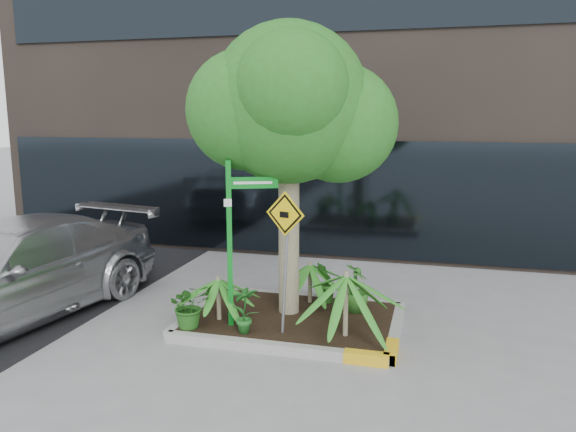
% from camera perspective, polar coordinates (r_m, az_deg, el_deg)
% --- Properties ---
extents(ground, '(80.00, 80.00, 0.00)m').
position_cam_1_polar(ground, '(8.78, -1.33, -11.56)').
color(ground, gray).
rests_on(ground, ground).
extents(planter, '(3.35, 2.36, 0.15)m').
position_cam_1_polar(planter, '(8.93, 0.62, -10.47)').
color(planter, '#9E9E99').
rests_on(planter, ground).
extents(tree, '(3.13, 2.77, 4.69)m').
position_cam_1_polar(tree, '(8.60, 0.11, 11.35)').
color(tree, tan).
rests_on(tree, ground).
extents(palm_front, '(1.07, 1.07, 1.19)m').
position_cam_1_polar(palm_front, '(7.95, 5.95, -6.04)').
color(palm_front, tan).
rests_on(palm_front, ground).
extents(palm_left, '(0.77, 0.77, 0.86)m').
position_cam_1_polar(palm_left, '(8.67, -7.10, -6.41)').
color(palm_left, tan).
rests_on(palm_left, ground).
extents(palm_back, '(0.79, 0.79, 0.88)m').
position_cam_1_polar(palm_back, '(9.38, 2.27, -4.94)').
color(palm_back, tan).
rests_on(palm_back, ground).
extents(parked_car, '(3.17, 5.73, 1.57)m').
position_cam_1_polar(parked_car, '(10.04, -26.58, -5.13)').
color(parked_car, '#B8B8BD').
rests_on(parked_car, ground).
extents(shrub_a, '(0.85, 0.85, 0.67)m').
position_cam_1_polar(shrub_a, '(8.51, -9.95, -8.94)').
color(shrub_a, '#205618').
rests_on(shrub_a, planter).
extents(shrub_b, '(0.53, 0.53, 0.77)m').
position_cam_1_polar(shrub_b, '(9.09, 6.91, -7.28)').
color(shrub_b, '#275E1C').
rests_on(shrub_b, planter).
extents(shrub_c, '(0.54, 0.54, 0.73)m').
position_cam_1_polar(shrub_c, '(8.19, -4.43, -9.38)').
color(shrub_c, '#1F6722').
rests_on(shrub_c, planter).
extents(shrub_d, '(0.45, 0.45, 0.71)m').
position_cam_1_polar(shrub_d, '(9.44, 3.89, -6.74)').
color(shrub_d, '#255F1B').
rests_on(shrub_d, planter).
extents(street_sign_post, '(0.96, 0.74, 2.62)m').
position_cam_1_polar(street_sign_post, '(8.27, -5.64, -1.23)').
color(street_sign_post, '#0C851F').
rests_on(street_sign_post, ground).
extents(cattle_sign, '(0.61, 0.24, 2.06)m').
position_cam_1_polar(cattle_sign, '(7.93, -0.28, -2.27)').
color(cattle_sign, slate).
rests_on(cattle_sign, ground).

